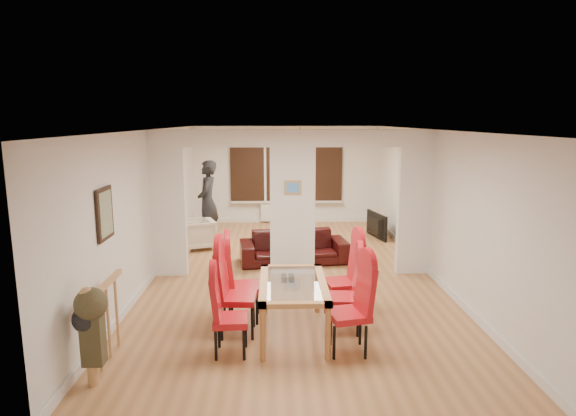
{
  "coord_description": "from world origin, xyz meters",
  "views": [
    {
      "loc": [
        -0.31,
        -8.43,
        2.78
      ],
      "look_at": [
        -0.06,
        0.6,
        1.11
      ],
      "focal_mm": 30.0,
      "sensor_mm": 36.0,
      "label": 1
    }
  ],
  "objects_px": {
    "dining_chair_la": "(231,314)",
    "dining_chair_lc": "(244,281)",
    "dining_chair_rc": "(342,277)",
    "person": "(208,201)",
    "bottle": "(303,226)",
    "dining_chair_lb": "(238,291)",
    "bowl": "(295,229)",
    "sofa": "(294,247)",
    "armchair": "(198,234)",
    "dining_chair_ra": "(348,308)",
    "coffee_table": "(304,236)",
    "dining_chair_rb": "(343,293)",
    "dining_table": "(293,308)",
    "television": "(372,225)"
  },
  "relations": [
    {
      "from": "bottle",
      "to": "bowl",
      "type": "distance_m",
      "value": 0.24
    },
    {
      "from": "dining_chair_rc",
      "to": "bottle",
      "type": "height_order",
      "value": "dining_chair_rc"
    },
    {
      "from": "sofa",
      "to": "bottle",
      "type": "xyz_separation_m",
      "value": [
        0.29,
        1.7,
        0.05
      ]
    },
    {
      "from": "dining_chair_lc",
      "to": "person",
      "type": "relative_size",
      "value": 0.6
    },
    {
      "from": "dining_table",
      "to": "dining_chair_ra",
      "type": "height_order",
      "value": "dining_chair_ra"
    },
    {
      "from": "bowl",
      "to": "dining_chair_ra",
      "type": "bearing_deg",
      "value": -85.9
    },
    {
      "from": "sofa",
      "to": "television",
      "type": "xyz_separation_m",
      "value": [
        1.95,
        1.95,
        -0.01
      ]
    },
    {
      "from": "person",
      "to": "bottle",
      "type": "relative_size",
      "value": 6.86
    },
    {
      "from": "television",
      "to": "bowl",
      "type": "bearing_deg",
      "value": 81.69
    },
    {
      "from": "dining_chair_rc",
      "to": "dining_chair_lb",
      "type": "bearing_deg",
      "value": -168.58
    },
    {
      "from": "coffee_table",
      "to": "dining_chair_rb",
      "type": "bearing_deg",
      "value": -87.51
    },
    {
      "from": "dining_table",
      "to": "dining_chair_la",
      "type": "height_order",
      "value": "dining_chair_la"
    },
    {
      "from": "dining_chair_rc",
      "to": "bowl",
      "type": "xyz_separation_m",
      "value": [
        -0.48,
        4.42,
        -0.32
      ]
    },
    {
      "from": "bottle",
      "to": "dining_chair_ra",
      "type": "bearing_deg",
      "value": -87.77
    },
    {
      "from": "dining_chair_rc",
      "to": "bowl",
      "type": "height_order",
      "value": "dining_chair_rc"
    },
    {
      "from": "dining_chair_ra",
      "to": "sofa",
      "type": "relative_size",
      "value": 0.54
    },
    {
      "from": "dining_chair_lb",
      "to": "dining_chair_la",
      "type": "bearing_deg",
      "value": -90.46
    },
    {
      "from": "dining_chair_ra",
      "to": "bottle",
      "type": "height_order",
      "value": "dining_chair_ra"
    },
    {
      "from": "dining_chair_lc",
      "to": "dining_chair_ra",
      "type": "xyz_separation_m",
      "value": [
        1.31,
        -1.0,
        -0.0
      ]
    },
    {
      "from": "sofa",
      "to": "bowl",
      "type": "height_order",
      "value": "sofa"
    },
    {
      "from": "dining_chair_lc",
      "to": "bottle",
      "type": "height_order",
      "value": "dining_chair_lc"
    },
    {
      "from": "dining_chair_rc",
      "to": "person",
      "type": "height_order",
      "value": "person"
    },
    {
      "from": "dining_chair_lb",
      "to": "bottle",
      "type": "relative_size",
      "value": 4.31
    },
    {
      "from": "dining_table",
      "to": "armchair",
      "type": "height_order",
      "value": "dining_table"
    },
    {
      "from": "armchair",
      "to": "dining_table",
      "type": "bearing_deg",
      "value": 4.17
    },
    {
      "from": "dining_chair_rb",
      "to": "armchair",
      "type": "distance_m",
      "value": 4.97
    },
    {
      "from": "bottle",
      "to": "bowl",
      "type": "bearing_deg",
      "value": 152.11
    },
    {
      "from": "dining_chair_lb",
      "to": "bowl",
      "type": "distance_m",
      "value": 5.1
    },
    {
      "from": "dining_chair_ra",
      "to": "coffee_table",
      "type": "bearing_deg",
      "value": 78.98
    },
    {
      "from": "dining_chair_rb",
      "to": "coffee_table",
      "type": "height_order",
      "value": "dining_chair_rb"
    },
    {
      "from": "dining_chair_lb",
      "to": "armchair",
      "type": "height_order",
      "value": "dining_chair_lb"
    },
    {
      "from": "dining_chair_lc",
      "to": "bowl",
      "type": "bearing_deg",
      "value": 70.65
    },
    {
      "from": "dining_chair_rb",
      "to": "dining_chair_la",
      "type": "bearing_deg",
      "value": -152.63
    },
    {
      "from": "dining_chair_lb",
      "to": "person",
      "type": "height_order",
      "value": "person"
    },
    {
      "from": "dining_chair_la",
      "to": "dining_chair_lb",
      "type": "xyz_separation_m",
      "value": [
        0.04,
        0.55,
        0.08
      ]
    },
    {
      "from": "sofa",
      "to": "coffee_table",
      "type": "distance_m",
      "value": 1.78
    },
    {
      "from": "dining_chair_la",
      "to": "dining_chair_lc",
      "type": "height_order",
      "value": "dining_chair_lc"
    },
    {
      "from": "dining_chair_la",
      "to": "dining_chair_ra",
      "type": "distance_m",
      "value": 1.4
    },
    {
      "from": "dining_chair_lc",
      "to": "coffee_table",
      "type": "height_order",
      "value": "dining_chair_lc"
    },
    {
      "from": "dining_chair_rb",
      "to": "dining_chair_rc",
      "type": "relative_size",
      "value": 0.95
    },
    {
      "from": "armchair",
      "to": "bowl",
      "type": "height_order",
      "value": "armchair"
    },
    {
      "from": "dining_chair_ra",
      "to": "sofa",
      "type": "xyz_separation_m",
      "value": [
        -0.5,
        3.73,
        -0.26
      ]
    },
    {
      "from": "dining_chair_la",
      "to": "person",
      "type": "bearing_deg",
      "value": 97.83
    },
    {
      "from": "armchair",
      "to": "dining_chair_lb",
      "type": "bearing_deg",
      "value": -4.17
    },
    {
      "from": "dining_chair_rc",
      "to": "coffee_table",
      "type": "distance_m",
      "value": 4.39
    },
    {
      "from": "dining_chair_rc",
      "to": "sofa",
      "type": "height_order",
      "value": "dining_chair_rc"
    },
    {
      "from": "dining_chair_lc",
      "to": "bottle",
      "type": "bearing_deg",
      "value": 68.14
    },
    {
      "from": "dining_chair_lb",
      "to": "dining_chair_lc",
      "type": "distance_m",
      "value": 0.46
    },
    {
      "from": "sofa",
      "to": "dining_chair_lb",
      "type": "bearing_deg",
      "value": -112.08
    },
    {
      "from": "dining_chair_ra",
      "to": "television",
      "type": "bearing_deg",
      "value": 62.68
    }
  ]
}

